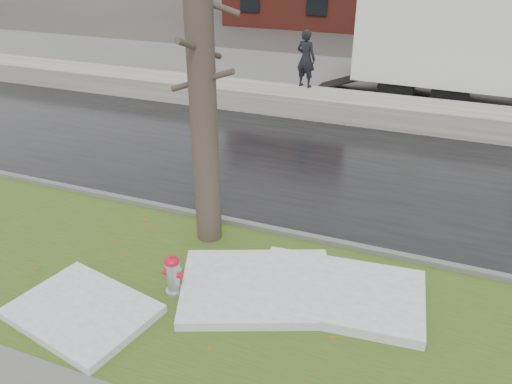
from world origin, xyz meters
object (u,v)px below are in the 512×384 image
(fire_hydrant, at_px, (173,273))
(tree, at_px, (202,84))
(worker, at_px, (306,59))
(box_truck, at_px, (489,48))

(fire_hydrant, xyz_separation_m, tree, (-0.23, 1.83, 2.74))
(fire_hydrant, distance_m, tree, 3.30)
(tree, bearing_deg, fire_hydrant, -82.86)
(tree, distance_m, worker, 9.07)
(box_truck, xyz_separation_m, worker, (-5.74, -2.28, -0.36))
(fire_hydrant, distance_m, worker, 10.86)
(tree, distance_m, box_truck, 12.35)
(box_truck, bearing_deg, worker, -155.19)
(worker, bearing_deg, tree, 108.86)
(fire_hydrant, height_order, worker, worker)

